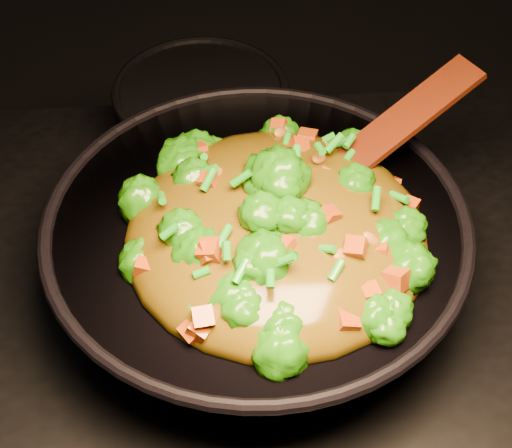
{
  "coord_description": "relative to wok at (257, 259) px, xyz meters",
  "views": [
    {
      "loc": [
        0.06,
        -0.52,
        1.65
      ],
      "look_at": [
        0.1,
        0.08,
        1.01
      ],
      "focal_mm": 55.0,
      "sensor_mm": 36.0,
      "label": 1
    }
  ],
  "objects": [
    {
      "name": "back_pot",
      "position": [
        -0.06,
        0.25,
        -0.0
      ],
      "size": [
        0.29,
        0.29,
        0.13
      ],
      "primitive_type": "cylinder",
      "rotation": [
        0.0,
        0.0,
        -0.39
      ],
      "color": "black",
      "rests_on": "stovetop"
    },
    {
      "name": "spatula",
      "position": [
        0.13,
        0.06,
        0.11
      ],
      "size": [
        0.27,
        0.17,
        0.12
      ],
      "primitive_type": "cube",
      "rotation": [
        0.0,
        -0.38,
        0.48
      ],
      "color": "#3A1908",
      "rests_on": "wok"
    },
    {
      "name": "stir_fry",
      "position": [
        0.02,
        -0.03,
        0.12
      ],
      "size": [
        0.41,
        0.41,
        0.11
      ],
      "primitive_type": null,
      "rotation": [
        0.0,
        0.0,
        -0.34
      ],
      "color": "#227408",
      "rests_on": "wok"
    },
    {
      "name": "wok",
      "position": [
        0.0,
        0.0,
        0.0
      ],
      "size": [
        0.51,
        0.51,
        0.13
      ],
      "primitive_type": null,
      "rotation": [
        0.0,
        0.0,
        0.12
      ],
      "color": "black",
      "rests_on": "stovetop"
    }
  ]
}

